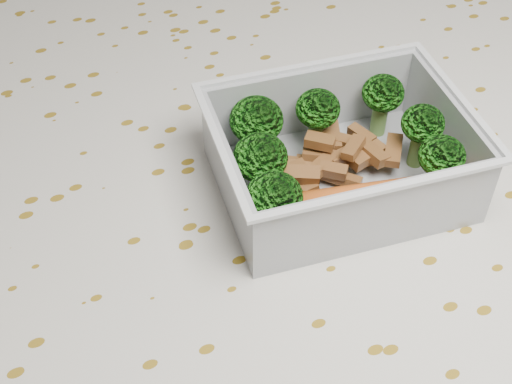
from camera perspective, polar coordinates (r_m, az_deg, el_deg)
name	(u,v)px	position (r m, az deg, el deg)	size (l,w,h in m)	color
dining_table	(261,293)	(0.55, 0.42, -8.12)	(1.40, 0.90, 0.75)	brown
tablecloth	(262,251)	(0.51, 0.45, -4.75)	(1.46, 0.96, 0.19)	beige
lunch_container	(340,164)	(0.49, 6.70, 2.24)	(0.19, 0.16, 0.06)	#B7BCC3
broccoli_florets	(321,141)	(0.48, 5.26, 4.09)	(0.15, 0.12, 0.05)	#608C3F
meat_pile	(332,159)	(0.50, 6.09, 2.64)	(0.10, 0.06, 0.03)	brown
sausage	(366,200)	(0.47, 8.81, -0.67)	(0.15, 0.06, 0.02)	#CA581D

